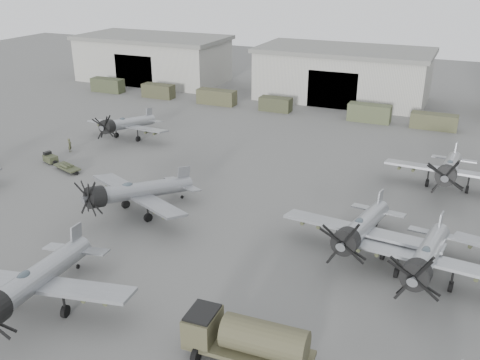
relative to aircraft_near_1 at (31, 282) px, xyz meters
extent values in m
plane|color=#5C5C5A|center=(4.66, 6.30, -2.56)|extent=(220.00, 220.00, 0.00)
cube|color=#ACABA1|center=(-33.34, 68.30, 1.44)|extent=(28.00, 14.00, 8.00)
cube|color=slate|center=(-33.34, 68.30, 5.79)|extent=(29.00, 14.80, 0.70)
cube|color=black|center=(-33.34, 61.50, 0.44)|extent=(8.12, 0.40, 6.00)
cube|color=#ACABA1|center=(4.66, 68.30, 1.44)|extent=(28.00, 14.00, 8.00)
cube|color=slate|center=(4.66, 68.30, 5.79)|extent=(29.00, 14.80, 0.70)
cube|color=black|center=(4.66, 61.50, 0.44)|extent=(8.12, 0.40, 6.00)
cube|color=#383D28|center=(-35.70, 56.30, -1.33)|extent=(6.11, 2.20, 2.46)
cube|color=#3B3C27|center=(-24.93, 56.30, -1.37)|extent=(5.68, 2.20, 2.36)
cube|color=#42422B|center=(-13.58, 56.30, -1.33)|extent=(6.61, 2.20, 2.44)
cube|color=#373A26|center=(-3.11, 56.30, -1.46)|extent=(5.07, 2.20, 2.20)
cube|color=#444B31|center=(11.79, 56.30, -1.24)|extent=(6.29, 2.20, 2.63)
cube|color=#43452D|center=(21.01, 56.30, -1.46)|extent=(6.47, 2.20, 2.20)
cylinder|color=#92959A|center=(-0.21, 1.02, -0.10)|extent=(4.05, 11.93, 3.49)
cube|color=#92959A|center=(-0.08, 0.37, -0.38)|extent=(14.16, 5.26, 0.63)
cube|color=#92959A|center=(-1.28, 6.16, 0.08)|extent=(0.51, 1.85, 2.23)
ellipsoid|color=#3F4C54|center=(0.15, -0.72, 0.91)|extent=(0.93, 1.45, 0.62)
cylinder|color=black|center=(-2.11, -0.28, -2.17)|extent=(0.49, 0.94, 0.89)
cylinder|color=black|center=(2.04, 0.58, -2.17)|extent=(0.49, 0.94, 0.89)
cylinder|color=black|center=(-1.21, 5.83, -2.39)|extent=(0.20, 0.38, 0.36)
cylinder|color=gray|center=(-2.06, 16.61, -0.26)|extent=(5.88, 10.74, 3.25)
cylinder|color=black|center=(-4.03, 12.13, 0.51)|extent=(2.47, 2.30, 2.17)
cube|color=gray|center=(-2.31, 16.04, -0.53)|extent=(12.84, 7.35, 0.58)
cube|color=gray|center=(-0.09, 21.09, -0.10)|extent=(0.81, 1.64, 2.08)
ellipsoid|color=#3F4C54|center=(-2.73, 15.09, 0.68)|extent=(1.08, 1.40, 0.58)
cylinder|color=black|center=(-4.20, 16.65, -2.19)|extent=(0.60, 0.88, 0.83)
cylinder|color=black|center=(-0.58, 15.06, -2.19)|extent=(0.60, 0.88, 0.83)
cylinder|color=black|center=(-0.21, 20.81, -2.40)|extent=(0.25, 0.36, 0.33)
cylinder|color=#9DA0A5|center=(18.76, 18.04, -0.24)|extent=(2.55, 11.23, 3.28)
cylinder|color=black|center=(18.32, 13.12, 0.54)|extent=(2.13, 1.83, 2.18)
cube|color=#9DA0A5|center=(18.70, 17.41, -0.51)|extent=(13.28, 3.46, 0.59)
cube|color=#9DA0A5|center=(19.19, 22.95, -0.08)|extent=(0.28, 1.75, 2.10)
ellipsoid|color=#3F4C54|center=(18.61, 16.36, 0.71)|extent=(0.74, 1.31, 0.59)
cylinder|color=black|center=(16.69, 17.38, -2.19)|extent=(0.37, 0.86, 0.84)
cylinder|color=black|center=(20.67, 17.02, -2.19)|extent=(0.37, 0.86, 0.84)
cylinder|color=black|center=(19.16, 22.64, -2.40)|extent=(0.16, 0.35, 0.34)
cylinder|color=#989BA0|center=(-16.42, 35.32, -0.44)|extent=(1.95, 10.22, 2.99)
cylinder|color=black|center=(-16.65, 30.83, 0.27)|extent=(1.89, 1.60, 1.99)
cube|color=#989BA0|center=(-16.45, 34.75, -0.69)|extent=(12.07, 2.71, 0.54)
cube|color=#989BA0|center=(-16.19, 39.82, -0.30)|extent=(0.20, 1.60, 1.91)
ellipsoid|color=#3F4C54|center=(-16.50, 33.79, 0.42)|extent=(0.63, 1.18, 0.54)
cylinder|color=black|center=(-18.28, 34.65, -2.22)|extent=(0.31, 0.78, 0.77)
cylinder|color=black|center=(-14.64, 34.47, -2.22)|extent=(0.31, 0.78, 0.77)
cylinder|color=black|center=(-16.21, 39.53, -2.41)|extent=(0.13, 0.31, 0.31)
cylinder|color=#999BA1|center=(24.44, 34.95, -0.23)|extent=(2.05, 11.27, 3.30)
cylinder|color=black|center=(24.24, 29.98, 0.56)|extent=(2.08, 1.75, 2.20)
cube|color=#999BA1|center=(24.42, 34.31, -0.49)|extent=(13.30, 2.88, 0.59)
cube|color=#999BA1|center=(24.65, 39.91, -0.06)|extent=(0.20, 1.76, 2.11)
ellipsoid|color=#3F4C54|center=(24.37, 33.26, 0.73)|extent=(0.69, 1.29, 0.59)
cylinder|color=black|center=(22.40, 34.19, -2.19)|extent=(0.33, 0.86, 0.85)
cylinder|color=black|center=(26.42, 34.02, -2.19)|extent=(0.33, 0.86, 0.85)
cylinder|color=black|center=(24.64, 39.60, -2.40)|extent=(0.14, 0.34, 0.34)
cylinder|color=#9DA0A5|center=(24.16, 15.42, -0.24)|extent=(2.55, 11.23, 3.28)
cylinder|color=black|center=(23.72, 10.51, 0.54)|extent=(2.13, 1.83, 2.18)
cube|color=#9DA0A5|center=(24.10, 14.80, -0.51)|extent=(13.28, 3.46, 0.59)
cube|color=#9DA0A5|center=(24.59, 20.34, -0.08)|extent=(0.28, 1.75, 2.10)
ellipsoid|color=#3F4C54|center=(24.01, 13.75, 0.71)|extent=(0.74, 1.31, 0.59)
cylinder|color=black|center=(22.10, 14.76, -2.19)|extent=(0.37, 0.86, 0.84)
cylinder|color=black|center=(26.07, 14.41, -2.19)|extent=(0.37, 0.86, 0.84)
cylinder|color=black|center=(24.57, 20.03, -2.40)|extent=(0.16, 0.35, 0.34)
cube|color=#46432D|center=(15.27, 1.57, -1.71)|extent=(7.96, 2.91, 0.28)
cube|color=#46432D|center=(12.24, 1.44, -0.82)|extent=(1.90, 2.66, 1.91)
cylinder|color=#46432D|center=(16.28, 1.62, -0.59)|extent=(5.25, 2.35, 2.13)
cube|color=black|center=(12.24, 1.44, 0.19)|extent=(1.78, 2.31, 0.17)
cylinder|color=black|center=(12.41, 0.16, -2.05)|extent=(0.38, 1.02, 1.01)
cylinder|color=black|center=(17.90, 2.98, -2.05)|extent=(0.38, 1.02, 1.01)
cube|color=#373C27|center=(-19.68, 23.41, -2.01)|extent=(2.03, 1.60, 0.79)
cube|color=black|center=(-20.24, 23.61, -1.52)|extent=(0.76, 1.00, 0.49)
cylinder|color=black|center=(-19.68, 23.41, -2.31)|extent=(1.30, 0.91, 0.55)
cylinder|color=black|center=(-18.46, 23.00, -2.11)|extent=(1.15, 0.46, 0.08)
cube|color=#373C27|center=(-16.13, 22.19, -2.11)|extent=(4.00, 2.53, 0.18)
cylinder|color=black|center=(-16.13, 22.19, -2.36)|extent=(1.54, 0.89, 0.43)
cylinder|color=#373C27|center=(-16.13, 22.19, -1.91)|extent=(1.41, 0.75, 0.32)
imported|color=#46492F|center=(-20.21, 27.56, -1.68)|extent=(0.55, 0.71, 1.74)
camera|label=1|loc=(25.20, -22.34, 20.29)|focal=40.00mm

